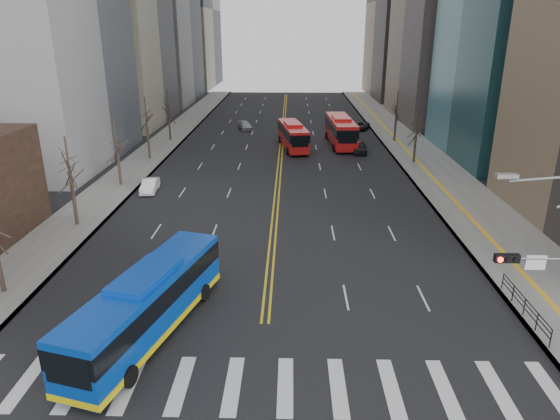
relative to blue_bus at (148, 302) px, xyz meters
The scene contains 14 objects.
ground 7.42m from the blue_bus, 33.86° to the right, with size 220.00×220.00×0.00m, color black.
sidewalk_right 47.27m from the blue_bus, 60.22° to the left, with size 7.00×130.00×0.15m, color gray.
sidewalk_left 42.37m from the blue_bus, 104.41° to the left, with size 5.00×130.00×0.15m, color gray.
crosswalk 7.42m from the blue_bus, 33.86° to the right, with size 26.70×4.00×0.01m.
centerline 51.38m from the blue_bus, 83.33° to the left, with size 0.55×100.00×0.01m.
pedestrian_railing 20.39m from the blue_bus, ahead, with size 0.06×6.06×1.02m.
street_trees 30.72m from the blue_bus, 92.28° to the left, with size 35.20×47.20×7.60m.
blue_bus is the anchor object (origin of this frame).
red_bus_near 44.09m from the blue_bus, 80.19° to the left, with size 4.29×11.11×3.45m.
red_bus_far 47.94m from the blue_bus, 72.93° to the left, with size 3.57×12.47×3.88m.
car_white 25.01m from the blue_bus, 105.17° to the left, with size 1.36×3.90×1.29m, color white.
car_dark_mid 43.97m from the blue_bus, 68.45° to the left, with size 1.71×4.26×1.45m, color black.
car_silver 56.59m from the blue_bus, 90.06° to the left, with size 1.68×4.13×1.20m, color #99999E.
car_dark_far 59.92m from the blue_bus, 72.05° to the left, with size 1.94×4.21×1.17m, color black.
Camera 1 is at (1.37, -18.32, 15.10)m, focal length 32.00 mm.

